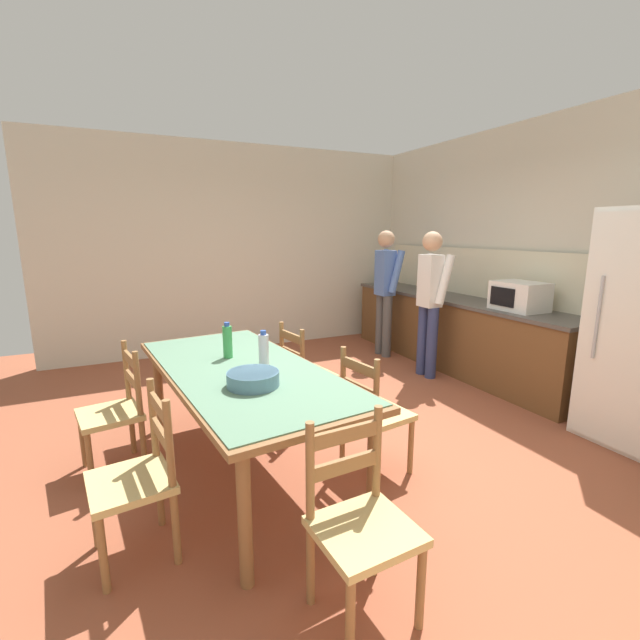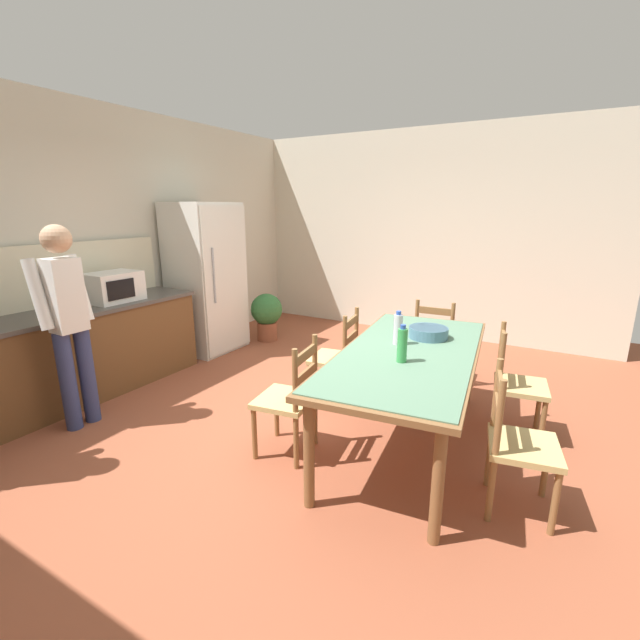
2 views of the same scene
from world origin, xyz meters
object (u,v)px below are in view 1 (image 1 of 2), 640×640
object	(u,v)px
microwave	(519,296)
chair_side_near_right	(138,478)
bottle_near_centre	(228,341)
bottle_off_centre	(264,351)
chair_side_far_right	(373,413)
dining_table	(242,377)
chair_side_near_left	(115,412)
serving_bowl	(253,378)
chair_side_far_left	(305,374)
chair_head_end	(360,524)
person_at_sink	(385,287)
person_at_counter	(430,297)

from	to	relation	value
microwave	chair_side_near_right	xyz separation A→B (m)	(0.88, -3.77, -0.60)
microwave	bottle_near_centre	distance (m)	3.09
bottle_off_centre	chair_side_far_right	xyz separation A→B (m)	(0.31, 0.69, -0.46)
dining_table	chair_side_near_left	bearing A→B (deg)	-116.06
bottle_near_centre	serving_bowl	xyz separation A→B (m)	(0.66, -0.00, -0.07)
chair_side_far_left	dining_table	bearing A→B (deg)	120.12
chair_head_end	person_at_sink	size ratio (longest dim) A/B	0.53
bottle_near_centre	person_at_counter	distance (m)	2.70
bottle_off_centre	chair_head_end	world-z (taller)	bottle_off_centre
microwave	chair_side_far_right	world-z (taller)	microwave
bottle_off_centre	serving_bowl	world-z (taller)	bottle_off_centre
chair_side_far_left	person_at_counter	size ratio (longest dim) A/B	0.53
chair_side_far_left	bottle_off_centre	bearing A→B (deg)	130.30
chair_side_near_right	person_at_counter	world-z (taller)	person_at_counter
microwave	person_at_counter	xyz separation A→B (m)	(-0.79, -0.52, -0.08)
chair_head_end	microwave	bearing A→B (deg)	26.83
chair_side_far_right	person_at_counter	bearing A→B (deg)	-57.00
microwave	chair_head_end	size ratio (longest dim) A/B	0.55
bottle_off_centre	chair_head_end	bearing A→B (deg)	0.94
microwave	chair_side_far_left	size ratio (longest dim) A/B	0.55
chair_side_near_right	person_at_sink	size ratio (longest dim) A/B	0.53
chair_side_near_left	bottle_near_centre	bearing A→B (deg)	70.24
microwave	chair_side_near_left	distance (m)	3.93
microwave	person_at_counter	bearing A→B (deg)	-146.72
microwave	chair_side_near_right	bearing A→B (deg)	-76.85
dining_table	chair_side_near_left	size ratio (longest dim) A/B	2.50
bottle_near_centre	chair_side_far_right	world-z (taller)	bottle_near_centre
chair_side_near_right	chair_side_far_right	distance (m)	1.56
person_at_sink	person_at_counter	bearing A→B (deg)	-91.20
dining_table	serving_bowl	world-z (taller)	serving_bowl
dining_table	bottle_near_centre	xyz separation A→B (m)	(-0.27, -0.03, 0.20)
bottle_near_centre	chair_head_end	bearing A→B (deg)	6.38
bottle_near_centre	chair_head_end	world-z (taller)	bottle_near_centre
chair_side_near_left	chair_side_far_left	distance (m)	1.56
bottle_off_centre	chair_side_far_right	distance (m)	0.89
chair_head_end	chair_side_far_left	xyz separation A→B (m)	(-1.95, 0.57, 0.00)
microwave	serving_bowl	world-z (taller)	microwave
chair_side_far_right	chair_head_end	distance (m)	1.18
chair_side_far_right	person_at_counter	xyz separation A→B (m)	(-1.50, 1.71, 0.52)
chair_head_end	person_at_counter	distance (m)	3.47
bottle_off_centre	bottle_near_centre	bearing A→B (deg)	-156.03
microwave	chair_head_end	bearing A→B (deg)	-59.86
microwave	chair_side_far_right	bearing A→B (deg)	-72.24
microwave	dining_table	size ratio (longest dim) A/B	0.22
serving_bowl	chair_side_far_right	world-z (taller)	chair_side_far_right
chair_side_far_right	person_at_sink	world-z (taller)	person_at_sink
microwave	bottle_near_centre	size ratio (longest dim) A/B	1.85
microwave	serving_bowl	bearing A→B (deg)	-77.27
dining_table	bottle_off_centre	world-z (taller)	bottle_off_centre
dining_table	chair_side_far_right	bearing A→B (deg)	64.00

